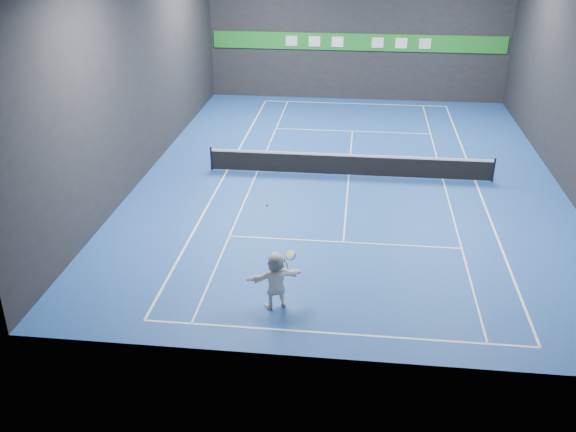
# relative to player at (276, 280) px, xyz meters

# --- Properties ---
(ground) EXTENTS (26.00, 26.00, 0.00)m
(ground) POSITION_rel_player_xyz_m (1.84, 10.73, -0.90)
(ground) COLOR #1B4699
(ground) RESTS_ON ground
(wall_back) EXTENTS (18.00, 0.10, 9.00)m
(wall_back) POSITION_rel_player_xyz_m (1.84, 23.73, 3.60)
(wall_back) COLOR black
(wall_back) RESTS_ON ground
(wall_front) EXTENTS (18.00, 0.10, 9.00)m
(wall_front) POSITION_rel_player_xyz_m (1.84, -2.27, 3.60)
(wall_front) COLOR black
(wall_front) RESTS_ON ground
(wall_left) EXTENTS (0.10, 26.00, 9.00)m
(wall_left) POSITION_rel_player_xyz_m (-7.16, 10.73, 3.60)
(wall_left) COLOR black
(wall_left) RESTS_ON ground
(baseline_near) EXTENTS (10.98, 0.08, 0.01)m
(baseline_near) POSITION_rel_player_xyz_m (1.84, -1.16, -0.90)
(baseline_near) COLOR white
(baseline_near) RESTS_ON ground
(baseline_far) EXTENTS (10.98, 0.08, 0.01)m
(baseline_far) POSITION_rel_player_xyz_m (1.84, 22.62, -0.90)
(baseline_far) COLOR white
(baseline_far) RESTS_ON ground
(sideline_doubles_left) EXTENTS (0.08, 23.78, 0.01)m
(sideline_doubles_left) POSITION_rel_player_xyz_m (-3.65, 10.73, -0.90)
(sideline_doubles_left) COLOR white
(sideline_doubles_left) RESTS_ON ground
(sideline_doubles_right) EXTENTS (0.08, 23.78, 0.01)m
(sideline_doubles_right) POSITION_rel_player_xyz_m (7.33, 10.73, -0.90)
(sideline_doubles_right) COLOR white
(sideline_doubles_right) RESTS_ON ground
(sideline_singles_left) EXTENTS (0.06, 23.78, 0.01)m
(sideline_singles_left) POSITION_rel_player_xyz_m (-2.27, 10.73, -0.90)
(sideline_singles_left) COLOR white
(sideline_singles_left) RESTS_ON ground
(sideline_singles_right) EXTENTS (0.06, 23.78, 0.01)m
(sideline_singles_right) POSITION_rel_player_xyz_m (5.95, 10.73, -0.90)
(sideline_singles_right) COLOR white
(sideline_singles_right) RESTS_ON ground
(service_line_near) EXTENTS (8.23, 0.06, 0.01)m
(service_line_near) POSITION_rel_player_xyz_m (1.84, 4.33, -0.90)
(service_line_near) COLOR white
(service_line_near) RESTS_ON ground
(service_line_far) EXTENTS (8.23, 0.06, 0.01)m
(service_line_far) POSITION_rel_player_xyz_m (1.84, 17.13, -0.90)
(service_line_far) COLOR white
(service_line_far) RESTS_ON ground
(center_service_line) EXTENTS (0.06, 12.80, 0.01)m
(center_service_line) POSITION_rel_player_xyz_m (1.84, 10.73, -0.90)
(center_service_line) COLOR white
(center_service_line) RESTS_ON ground
(player) EXTENTS (1.75, 1.16, 1.80)m
(player) POSITION_rel_player_xyz_m (0.00, 0.00, 0.00)
(player) COLOR white
(player) RESTS_ON ground
(tennis_ball) EXTENTS (0.07, 0.07, 0.07)m
(tennis_ball) POSITION_rel_player_xyz_m (-0.26, 0.25, 2.27)
(tennis_ball) COLOR yellow
(tennis_ball) RESTS_ON player
(tennis_net) EXTENTS (12.50, 0.10, 1.07)m
(tennis_net) POSITION_rel_player_xyz_m (1.84, 10.73, -0.36)
(tennis_net) COLOR black
(tennis_net) RESTS_ON ground
(sponsor_banner) EXTENTS (17.64, 0.11, 1.00)m
(sponsor_banner) POSITION_rel_player_xyz_m (1.84, 23.66, 2.60)
(sponsor_banner) COLOR #1C8024
(sponsor_banner) RESTS_ON wall_back
(tennis_racket) EXTENTS (0.40, 0.32, 0.60)m
(tennis_racket) POSITION_rel_player_xyz_m (0.41, 0.05, 0.78)
(tennis_racket) COLOR #AF1216
(tennis_racket) RESTS_ON player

